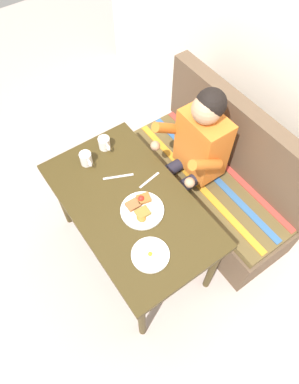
% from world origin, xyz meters
% --- Properties ---
extents(ground_plane, '(8.00, 8.00, 0.00)m').
position_xyz_m(ground_plane, '(0.00, 0.00, 0.00)').
color(ground_plane, '#B7A59B').
extents(table, '(1.20, 0.70, 0.73)m').
position_xyz_m(table, '(0.00, 0.00, 0.65)').
color(table, '#3D3014').
rests_on(table, ground).
extents(couch, '(1.44, 0.56, 1.00)m').
position_xyz_m(couch, '(0.00, 0.76, 0.33)').
color(couch, brown).
rests_on(couch, ground).
extents(person, '(0.45, 0.61, 1.21)m').
position_xyz_m(person, '(-0.09, 0.59, 0.74)').
color(person, orange).
rests_on(person, ground).
extents(plate_breakfast, '(0.27, 0.27, 0.05)m').
position_xyz_m(plate_breakfast, '(0.09, 0.03, 0.74)').
color(plate_breakfast, white).
rests_on(plate_breakfast, table).
extents(plate_eggs, '(0.22, 0.22, 0.04)m').
position_xyz_m(plate_eggs, '(0.36, -0.10, 0.74)').
color(plate_eggs, white).
rests_on(plate_eggs, table).
extents(coffee_mug, '(0.12, 0.08, 0.09)m').
position_xyz_m(coffee_mug, '(-0.47, 0.11, 0.78)').
color(coffee_mug, white).
rests_on(coffee_mug, table).
extents(coffee_mug_second, '(0.12, 0.08, 0.09)m').
position_xyz_m(coffee_mug_second, '(-0.43, -0.06, 0.78)').
color(coffee_mug_second, white).
rests_on(coffee_mug_second, table).
extents(fork, '(0.04, 0.17, 0.00)m').
position_xyz_m(fork, '(-0.07, 0.20, 0.73)').
color(fork, silver).
rests_on(fork, table).
extents(knife, '(0.10, 0.19, 0.00)m').
position_xyz_m(knife, '(-0.21, 0.05, 0.73)').
color(knife, silver).
rests_on(knife, table).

